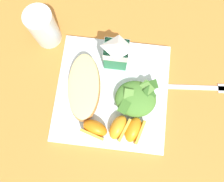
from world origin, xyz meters
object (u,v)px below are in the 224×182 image
object	(u,v)px
orange_wedge_front	(95,129)
orange_wedge_rear	(134,130)
green_salad_pile	(136,99)
orange_wedge_middle	(119,128)
metal_fork	(202,88)
milk_carton	(117,53)
cheesy_pizza_bread	(84,87)
white_plate	(112,93)
drinking_clear_cup	(44,28)

from	to	relation	value
orange_wedge_front	orange_wedge_rear	xyz separation A→B (m)	(0.09, 0.01, 0.00)
green_salad_pile	orange_wedge_middle	size ratio (longest dim) A/B	1.47
green_salad_pile	metal_fork	world-z (taller)	green_salad_pile
milk_carton	orange_wedge_front	size ratio (longest dim) A/B	1.62
cheesy_pizza_bread	milk_carton	world-z (taller)	milk_carton
cheesy_pizza_bread	orange_wedge_rear	world-z (taller)	orange_wedge_rear
white_plate	orange_wedge_rear	xyz separation A→B (m)	(0.06, -0.09, 0.03)
milk_carton	orange_wedge_front	distance (m)	0.19
orange_wedge_front	cheesy_pizza_bread	bearing A→B (deg)	111.95
white_plate	metal_fork	bearing A→B (deg)	10.18
green_salad_pile	drinking_clear_cup	distance (m)	0.29
white_plate	milk_carton	world-z (taller)	milk_carton
white_plate	drinking_clear_cup	bearing A→B (deg)	144.32
metal_fork	orange_wedge_middle	bearing A→B (deg)	-147.64
green_salad_pile	milk_carton	distance (m)	0.12
orange_wedge_middle	orange_wedge_rear	bearing A→B (deg)	-2.24
white_plate	milk_carton	xyz separation A→B (m)	(0.00, 0.08, 0.07)
milk_carton	metal_fork	size ratio (longest dim) A/B	0.58
white_plate	orange_wedge_rear	size ratio (longest dim) A/B	4.14
metal_fork	drinking_clear_cup	distance (m)	0.44
orange_wedge_front	orange_wedge_middle	bearing A→B (deg)	9.90
orange_wedge_front	metal_fork	bearing A→B (deg)	28.14
cheesy_pizza_bread	orange_wedge_front	world-z (taller)	orange_wedge_front
orange_wedge_front	orange_wedge_middle	distance (m)	0.06
orange_wedge_middle	cheesy_pizza_bread	bearing A→B (deg)	137.21
cheesy_pizza_bread	orange_wedge_rear	distance (m)	0.16
orange_wedge_middle	orange_wedge_rear	size ratio (longest dim) A/B	1.02
green_salad_pile	orange_wedge_middle	distance (m)	0.08
white_plate	metal_fork	size ratio (longest dim) A/B	1.48
green_salad_pile	orange_wedge_front	bearing A→B (deg)	-136.75
metal_fork	orange_wedge_front	bearing A→B (deg)	-151.86
orange_wedge_front	orange_wedge_rear	bearing A→B (deg)	5.19
white_plate	orange_wedge_middle	distance (m)	0.10
drinking_clear_cup	orange_wedge_rear	bearing A→B (deg)	-41.76
cheesy_pizza_bread	green_salad_pile	size ratio (longest dim) A/B	1.75
green_salad_pile	milk_carton	size ratio (longest dim) A/B	0.92
orange_wedge_front	orange_wedge_middle	xyz separation A→B (m)	(0.06, 0.01, 0.00)
orange_wedge_front	drinking_clear_cup	xyz separation A→B (m)	(-0.16, 0.23, 0.02)
white_plate	drinking_clear_cup	distance (m)	0.24
cheesy_pizza_bread	drinking_clear_cup	size ratio (longest dim) A/B	1.67
milk_carton	orange_wedge_rear	size ratio (longest dim) A/B	1.63
orange_wedge_middle	metal_fork	xyz separation A→B (m)	(0.20, 0.13, -0.03)
cheesy_pizza_bread	metal_fork	xyz separation A→B (m)	(0.30, 0.04, -0.03)
milk_carton	white_plate	bearing A→B (deg)	-91.86
green_salad_pile	milk_carton	xyz separation A→B (m)	(-0.06, 0.10, 0.04)
cheesy_pizza_bread	green_salad_pile	world-z (taller)	green_salad_pile
white_plate	drinking_clear_cup	xyz separation A→B (m)	(-0.19, 0.14, 0.05)
metal_fork	drinking_clear_cup	xyz separation A→B (m)	(-0.42, 0.10, 0.05)
cheesy_pizza_bread	orange_wedge_rear	bearing A→B (deg)	-34.33
orange_wedge_front	metal_fork	world-z (taller)	orange_wedge_front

